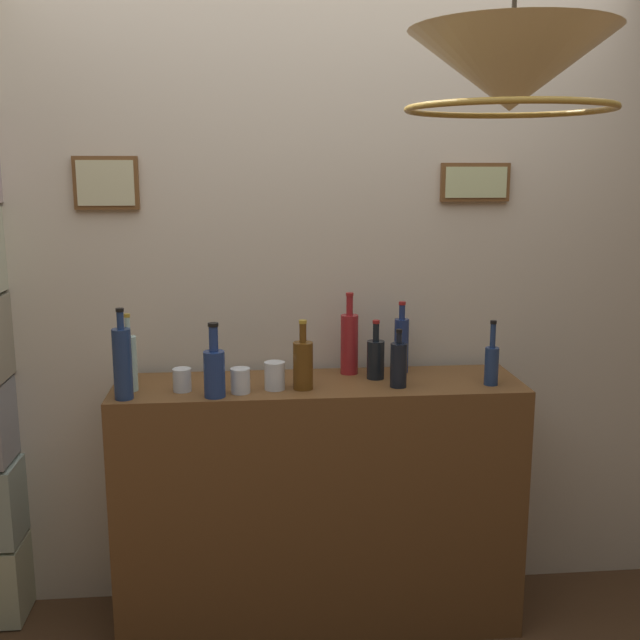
{
  "coord_description": "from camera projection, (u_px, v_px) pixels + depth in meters",
  "views": [
    {
      "loc": [
        -0.26,
        -1.92,
        1.77
      ],
      "look_at": [
        0.0,
        0.77,
        1.23
      ],
      "focal_mm": 42.6,
      "sensor_mm": 36.0,
      "label": 1
    }
  ],
  "objects": [
    {
      "name": "glass_tumbler_shot",
      "position": [
        240.0,
        381.0,
        2.71
      ],
      "size": [
        0.07,
        0.07,
        0.09
      ],
      "color": "silver",
      "rests_on": "bar_shelf_unit"
    },
    {
      "name": "bar_shelf_unit",
      "position": [
        319.0,
        504.0,
        2.95
      ],
      "size": [
        1.53,
        0.4,
        0.98
      ],
      "primitive_type": "cube",
      "color": "brown",
      "rests_on": "ground"
    },
    {
      "name": "liquor_bottle_amaro",
      "position": [
        401.0,
        344.0,
        2.98
      ],
      "size": [
        0.06,
        0.06,
        0.28
      ],
      "color": "navy",
      "rests_on": "bar_shelf_unit"
    },
    {
      "name": "liquor_bottle_tequila",
      "position": [
        214.0,
        370.0,
        2.65
      ],
      "size": [
        0.08,
        0.08,
        0.27
      ],
      "color": "navy",
      "rests_on": "bar_shelf_unit"
    },
    {
      "name": "liquor_bottle_scotch",
      "position": [
        492.0,
        363.0,
        2.81
      ],
      "size": [
        0.05,
        0.05,
        0.24
      ],
      "color": "navy",
      "rests_on": "bar_shelf_unit"
    },
    {
      "name": "panelled_rear_partition",
      "position": [
        312.0,
        259.0,
        3.03
      ],
      "size": [
        3.56,
        0.15,
        2.68
      ],
      "color": "beige",
      "rests_on": "ground"
    },
    {
      "name": "liquor_bottle_gin",
      "position": [
        349.0,
        342.0,
        2.95
      ],
      "size": [
        0.07,
        0.07,
        0.32
      ],
      "color": "maroon",
      "rests_on": "bar_shelf_unit"
    },
    {
      "name": "liquor_bottle_vermouth",
      "position": [
        303.0,
        364.0,
        2.75
      ],
      "size": [
        0.07,
        0.07,
        0.26
      ],
      "color": "brown",
      "rests_on": "bar_shelf_unit"
    },
    {
      "name": "liquor_bottle_rum",
      "position": [
        376.0,
        358.0,
        2.89
      ],
      "size": [
        0.07,
        0.07,
        0.23
      ],
      "color": "black",
      "rests_on": "bar_shelf_unit"
    },
    {
      "name": "glass_tumbler_highball",
      "position": [
        275.0,
        376.0,
        2.75
      ],
      "size": [
        0.08,
        0.08,
        0.1
      ],
      "color": "silver",
      "rests_on": "bar_shelf_unit"
    },
    {
      "name": "liquor_bottle_vodka",
      "position": [
        122.0,
        362.0,
        2.62
      ],
      "size": [
        0.07,
        0.07,
        0.32
      ],
      "color": "navy",
      "rests_on": "bar_shelf_unit"
    },
    {
      "name": "pendant_lamp",
      "position": [
        511.0,
        73.0,
        1.87
      ],
      "size": [
        0.52,
        0.52,
        0.64
      ],
      "color": "beige"
    },
    {
      "name": "liquor_bottle_rye",
      "position": [
        129.0,
        362.0,
        2.73
      ],
      "size": [
        0.06,
        0.06,
        0.28
      ],
      "color": "#ACD2CA",
      "rests_on": "bar_shelf_unit"
    },
    {
      "name": "glass_tumbler_rocks",
      "position": [
        182.0,
        380.0,
        2.73
      ],
      "size": [
        0.07,
        0.07,
        0.08
      ],
      "color": "silver",
      "rests_on": "bar_shelf_unit"
    },
    {
      "name": "liquor_bottle_whiskey",
      "position": [
        399.0,
        364.0,
        2.78
      ],
      "size": [
        0.06,
        0.06,
        0.22
      ],
      "color": "black",
      "rests_on": "bar_shelf_unit"
    }
  ]
}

